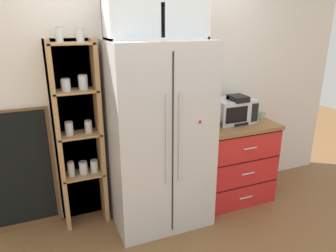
% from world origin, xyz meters
% --- Properties ---
extents(ground_plane, '(10.64, 10.64, 0.00)m').
position_xyz_m(ground_plane, '(0.00, 0.00, 0.00)').
color(ground_plane, brown).
extents(wall_back_cream, '(4.94, 0.10, 2.55)m').
position_xyz_m(wall_back_cream, '(0.00, 0.40, 1.27)').
color(wall_back_cream, silver).
rests_on(wall_back_cream, ground).
extents(refrigerator, '(0.94, 0.72, 1.83)m').
position_xyz_m(refrigerator, '(0.00, 0.00, 0.91)').
color(refrigerator, silver).
rests_on(refrigerator, ground).
extents(pantry_shelf_column, '(0.46, 0.28, 1.93)m').
position_xyz_m(pantry_shelf_column, '(-0.72, 0.29, 0.96)').
color(pantry_shelf_column, brown).
rests_on(pantry_shelf_column, ground).
extents(counter_cabinet, '(0.86, 0.61, 0.92)m').
position_xyz_m(counter_cabinet, '(0.92, 0.06, 0.46)').
color(counter_cabinet, red).
rests_on(counter_cabinet, ground).
extents(microwave, '(0.44, 0.33, 0.26)m').
position_xyz_m(microwave, '(0.92, 0.11, 1.05)').
color(microwave, silver).
rests_on(microwave, counter_cabinet).
extents(coffee_maker, '(0.17, 0.20, 0.31)m').
position_xyz_m(coffee_maker, '(0.92, 0.07, 1.07)').
color(coffee_maker, black).
rests_on(coffee_maker, counter_cabinet).
extents(mug_charcoal, '(0.11, 0.08, 0.09)m').
position_xyz_m(mug_charcoal, '(0.63, -0.02, 0.96)').
color(mug_charcoal, '#2D2D33').
rests_on(mug_charcoal, counter_cabinet).
extents(mug_sage, '(0.12, 0.08, 0.09)m').
position_xyz_m(mug_sage, '(1.28, 0.09, 0.96)').
color(mug_sage, '#8CA37F').
rests_on(mug_sage, counter_cabinet).
extents(bottle_amber, '(0.07, 0.07, 0.29)m').
position_xyz_m(bottle_amber, '(0.92, 0.12, 1.04)').
color(bottle_amber, brown).
rests_on(bottle_amber, counter_cabinet).
extents(bottle_clear, '(0.07, 0.07, 0.30)m').
position_xyz_m(bottle_clear, '(0.92, 0.03, 1.05)').
color(bottle_clear, silver).
rests_on(bottle_clear, counter_cabinet).
extents(upper_cabinet, '(0.90, 0.32, 0.62)m').
position_xyz_m(upper_cabinet, '(0.00, 0.05, 2.13)').
color(upper_cabinet, silver).
rests_on(upper_cabinet, refrigerator).
extents(chalkboard_menu, '(0.60, 0.04, 1.23)m').
position_xyz_m(chalkboard_menu, '(-1.27, 0.33, 0.62)').
color(chalkboard_menu, brown).
rests_on(chalkboard_menu, ground).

